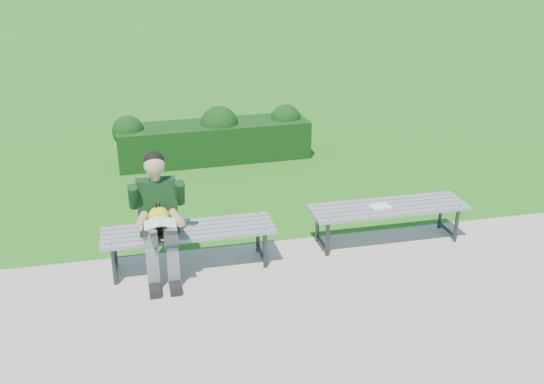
{
  "coord_description": "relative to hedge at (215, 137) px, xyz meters",
  "views": [
    {
      "loc": [
        -1.4,
        -6.15,
        3.23
      ],
      "look_at": [
        -0.03,
        -0.22,
        0.73
      ],
      "focal_mm": 40.0,
      "sensor_mm": 36.0,
      "label": 1
    }
  ],
  "objects": [
    {
      "name": "ground",
      "position": [
        0.2,
        -3.1,
        -0.37
      ],
      "size": [
        80.0,
        80.0,
        0.0
      ],
      "color": "#227B24",
      "rests_on": "ground"
    },
    {
      "name": "paper_sheet",
      "position": [
        1.42,
        -3.39,
        0.11
      ],
      "size": [
        0.24,
        0.19,
        0.01
      ],
      "color": "white",
      "rests_on": "bench_right"
    },
    {
      "name": "seated_boy",
      "position": [
        -1.06,
        -3.58,
        0.35
      ],
      "size": [
        0.56,
        0.76,
        1.31
      ],
      "color": "gray",
      "rests_on": "walkway"
    },
    {
      "name": "bench_right",
      "position": [
        1.52,
        -3.39,
        0.05
      ],
      "size": [
        1.8,
        0.5,
        0.46
      ],
      "color": "gray",
      "rests_on": "walkway"
    },
    {
      "name": "bench_left",
      "position": [
        -0.76,
        -3.48,
        0.05
      ],
      "size": [
        1.8,
        0.5,
        0.46
      ],
      "color": "gray",
      "rests_on": "walkway"
    },
    {
      "name": "walkway",
      "position": [
        0.2,
        -4.85,
        -0.36
      ],
      "size": [
        30.0,
        3.5,
        0.02
      ],
      "color": "beige",
      "rests_on": "ground"
    },
    {
      "name": "hedge",
      "position": [
        0.0,
        0.0,
        0.0
      ],
      "size": [
        3.11,
        0.87,
        0.87
      ],
      "color": "#123F13",
      "rests_on": "ground"
    }
  ]
}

